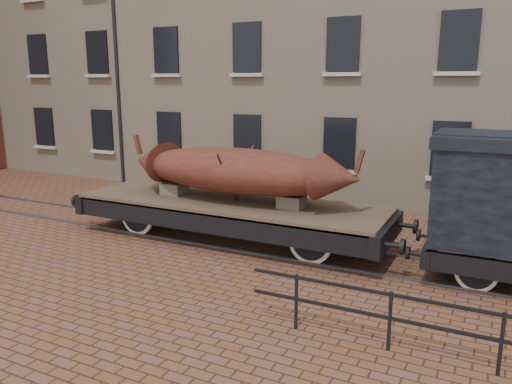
% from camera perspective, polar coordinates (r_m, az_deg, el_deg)
% --- Properties ---
extents(ground, '(90.00, 90.00, 0.00)m').
position_cam_1_polar(ground, '(13.43, -1.26, -5.81)').
color(ground, brown).
extents(warehouse_cream, '(40.00, 10.19, 14.00)m').
position_cam_1_polar(warehouse_cream, '(21.64, 19.58, 19.22)').
color(warehouse_cream, beige).
rests_on(warehouse_cream, ground).
extents(rail_track, '(30.00, 1.52, 0.06)m').
position_cam_1_polar(rail_track, '(13.42, -1.26, -5.69)').
color(rail_track, '#59595E').
rests_on(rail_track, ground).
extents(flatcar_wagon, '(9.49, 2.57, 1.43)m').
position_cam_1_polar(flatcar_wagon, '(13.39, -3.03, -1.89)').
color(flatcar_wagon, brown).
rests_on(flatcar_wagon, ground).
extents(iron_boat, '(6.77, 1.97, 1.61)m').
position_cam_1_polar(iron_boat, '(13.06, -2.25, 2.49)').
color(iron_boat, maroon).
rests_on(iron_boat, flatcar_wagon).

